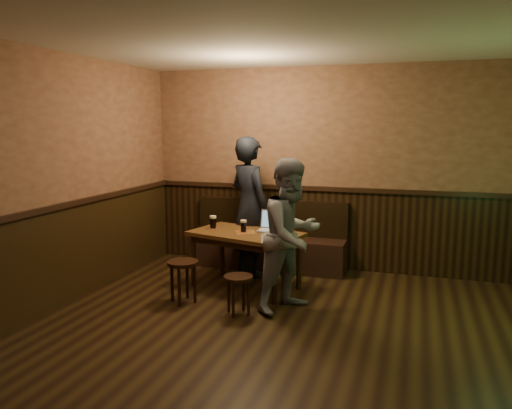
{
  "coord_description": "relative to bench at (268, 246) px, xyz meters",
  "views": [
    {
      "loc": [
        1.24,
        -3.87,
        2.02
      ],
      "look_at": [
        -0.56,
        1.68,
        1.08
      ],
      "focal_mm": 35.0,
      "sensor_mm": 36.0,
      "label": 1
    }
  ],
  "objects": [
    {
      "name": "room",
      "position": [
        0.72,
        -2.53,
        0.89
      ],
      "size": [
        5.04,
        6.04,
        2.84
      ],
      "color": "black",
      "rests_on": "ground"
    },
    {
      "name": "bench",
      "position": [
        0.0,
        0.0,
        0.0
      ],
      "size": [
        2.2,
        0.5,
        0.95
      ],
      "color": "black",
      "rests_on": "ground"
    },
    {
      "name": "pub_table",
      "position": [
        0.0,
        -0.97,
        0.3
      ],
      "size": [
        1.47,
        1.06,
        0.71
      ],
      "rotation": [
        0.0,
        0.0,
        -0.25
      ],
      "color": "brown",
      "rests_on": "ground"
    },
    {
      "name": "stool_left",
      "position": [
        -0.51,
        -1.66,
        0.07
      ],
      "size": [
        0.4,
        0.4,
        0.48
      ],
      "rotation": [
        0.0,
        0.0,
        0.12
      ],
      "color": "black",
      "rests_on": "ground"
    },
    {
      "name": "stool_right",
      "position": [
        0.21,
        -1.81,
        0.03
      ],
      "size": [
        0.35,
        0.35,
        0.42
      ],
      "rotation": [
        0.0,
        0.0,
        -0.13
      ],
      "color": "black",
      "rests_on": "ground"
    },
    {
      "name": "pint_left",
      "position": [
        -0.46,
        -0.89,
        0.48
      ],
      "size": [
        0.11,
        0.11,
        0.17
      ],
      "color": "maroon",
      "rests_on": "pub_table"
    },
    {
      "name": "pint_mid",
      "position": [
        -0.03,
        -0.96,
        0.47
      ],
      "size": [
        0.1,
        0.1,
        0.15
      ],
      "color": "maroon",
      "rests_on": "pub_table"
    },
    {
      "name": "pint_right",
      "position": [
        0.44,
        -1.14,
        0.48
      ],
      "size": [
        0.11,
        0.11,
        0.18
      ],
      "color": "maroon",
      "rests_on": "pub_table"
    },
    {
      "name": "laptop",
      "position": [
        0.29,
        -0.78,
        0.46
      ],
      "size": [
        0.35,
        0.28,
        0.25
      ],
      "rotation": [
        0.0,
        0.0,
        -0.0
      ],
      "color": "silver",
      "rests_on": "pub_table"
    },
    {
      "name": "menu",
      "position": [
        0.45,
        -1.25,
        0.4
      ],
      "size": [
        0.26,
        0.23,
        0.0
      ],
      "primitive_type": "cube",
      "rotation": [
        0.0,
        0.0,
        -0.43
      ],
      "color": "silver",
      "rests_on": "pub_table"
    },
    {
      "name": "person_suit",
      "position": [
        -0.13,
        -0.42,
        0.62
      ],
      "size": [
        0.81,
        0.75,
        1.86
      ],
      "primitive_type": "imported",
      "rotation": [
        0.0,
        0.0,
        2.56
      ],
      "color": "black",
      "rests_on": "ground"
    },
    {
      "name": "person_grey",
      "position": [
        0.71,
        -1.49,
        0.52
      ],
      "size": [
        0.95,
        1.02,
        1.66
      ],
      "primitive_type": "imported",
      "rotation": [
        0.0,
        0.0,
        1.04
      ],
      "color": "gray",
      "rests_on": "ground"
    }
  ]
}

